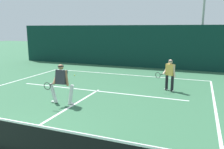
{
  "coord_description": "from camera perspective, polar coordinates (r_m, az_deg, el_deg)",
  "views": [
    {
      "loc": [
        4.67,
        -3.78,
        3.08
      ],
      "look_at": [
        1.0,
        5.72,
        1.0
      ],
      "focal_mm": 36.62,
      "sensor_mm": 36.0,
      "label": 1
    }
  ],
  "objects": [
    {
      "name": "court_line_baseline_far",
      "position": [
        15.37,
        3.04,
        -0.02
      ],
      "size": [
        10.76,
        0.1,
        0.01
      ],
      "primitive_type": "cube",
      "color": "white",
      "rests_on": "ground_plane"
    },
    {
      "name": "court_line_service",
      "position": [
        11.42,
        -3.84,
        -4.11
      ],
      "size": [
        8.77,
        0.1,
        0.01
      ],
      "primitive_type": "cube",
      "color": "white",
      "rests_on": "ground_plane"
    },
    {
      "name": "court_line_centre",
      "position": [
        8.94,
        -12.0,
        -8.84
      ],
      "size": [
        0.1,
        6.4,
        0.01
      ],
      "primitive_type": "cube",
      "color": "white",
      "rests_on": "ground_plane"
    },
    {
      "name": "player_near",
      "position": [
        9.51,
        -12.56,
        -1.89
      ],
      "size": [
        1.14,
        0.87,
        1.66
      ],
      "rotation": [
        0.0,
        0.0,
        3.22
      ],
      "color": "silver",
      "rests_on": "ground_plane"
    },
    {
      "name": "player_far",
      "position": [
        11.59,
        14.2,
        0.17
      ],
      "size": [
        0.97,
        0.82,
        1.58
      ],
      "rotation": [
        0.0,
        0.0,
        2.66
      ],
      "color": "black",
      "rests_on": "ground_plane"
    },
    {
      "name": "tennis_ball",
      "position": [
        15.16,
        -9.34,
        -0.2
      ],
      "size": [
        0.07,
        0.07,
        0.07
      ],
      "primitive_type": "sphere",
      "color": "#D1E033",
      "rests_on": "ground_plane"
    },
    {
      "name": "back_fence_windscreen",
      "position": [
        18.24,
        6.32,
        6.98
      ],
      "size": [
        21.5,
        0.12,
        3.3
      ],
      "primitive_type": "cube",
      "color": "#0C312A",
      "rests_on": "ground_plane"
    },
    {
      "name": "light_pole",
      "position": [
        19.39,
        21.91,
        14.69
      ],
      "size": [
        0.55,
        0.44,
        7.16
      ],
      "color": "#9EA39E",
      "rests_on": "ground_plane"
    }
  ]
}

